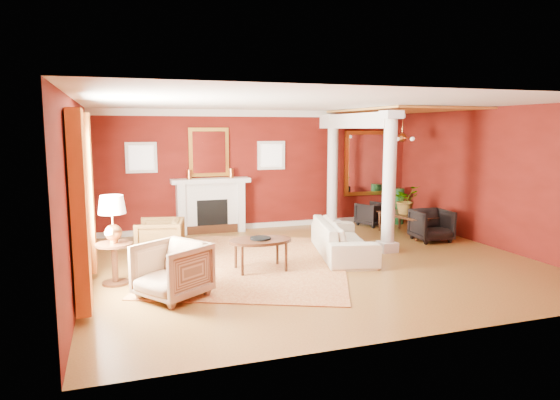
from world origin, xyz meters
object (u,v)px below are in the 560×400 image
object	(u,v)px
armchair_leopard	(160,238)
side_table	(113,225)
armchair_stripe	(172,268)
sofa	(343,233)
dining_table	(409,218)
coffee_table	(260,242)

from	to	relation	value
armchair_leopard	side_table	xyz separation A→B (m)	(-0.82, -1.30, 0.52)
armchair_stripe	sofa	bearing A→B (deg)	77.95
sofa	dining_table	bearing A→B (deg)	-47.16
armchair_leopard	armchair_stripe	bearing A→B (deg)	11.97
side_table	armchair_stripe	bearing A→B (deg)	-50.56
coffee_table	dining_table	xyz separation A→B (m)	(4.13, 1.81, -0.13)
armchair_stripe	coffee_table	size ratio (longest dim) A/B	0.82
sofa	armchair_leopard	xyz separation A→B (m)	(-3.40, 0.78, -0.02)
side_table	dining_table	distance (m)	6.81
sofa	armchair_leopard	bearing A→B (deg)	90.59
sofa	coffee_table	size ratio (longest dim) A/B	2.07
sofa	dining_table	size ratio (longest dim) A/B	1.68
armchair_stripe	side_table	distance (m)	1.34
sofa	armchair_stripe	distance (m)	3.73
coffee_table	dining_table	bearing A→B (deg)	23.72
armchair_leopard	side_table	bearing A→B (deg)	-19.49
armchair_stripe	side_table	bearing A→B (deg)	-175.90
armchair_leopard	dining_table	distance (m)	5.74
coffee_table	side_table	distance (m)	2.44
armchair_stripe	dining_table	bearing A→B (deg)	80.47
sofa	side_table	distance (m)	4.28
coffee_table	sofa	bearing A→B (deg)	15.76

